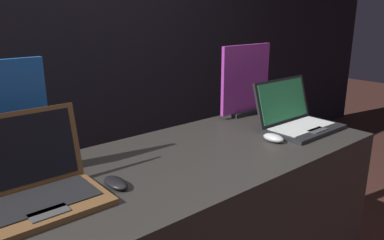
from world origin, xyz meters
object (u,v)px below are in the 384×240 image
object	(u,v)px
mouse_front	(116,183)
mouse_back	(273,138)
promo_stand_front	(4,124)
laptop_front	(32,184)
laptop_back	(296,118)
promo_stand_back	(246,82)

from	to	relation	value
mouse_front	mouse_back	size ratio (longest dim) A/B	1.15
promo_stand_front	mouse_front	bearing A→B (deg)	-50.98
laptop_front	promo_stand_front	distance (m)	0.27
laptop_back	mouse_back	distance (m)	0.25
laptop_front	promo_stand_back	xyz separation A→B (m)	(1.26, 0.27, 0.12)
mouse_front	laptop_back	size ratio (longest dim) A/B	0.30
laptop_front	laptop_back	distance (m)	1.27
mouse_front	promo_stand_front	size ratio (longest dim) A/B	0.29
laptop_front	mouse_back	bearing A→B (deg)	-7.26
mouse_front	promo_stand_back	xyz separation A→B (m)	(1.02, 0.34, 0.17)
mouse_front	laptop_back	distance (m)	1.02
mouse_front	promo_stand_front	distance (m)	0.43
promo_stand_front	promo_stand_back	size ratio (longest dim) A/B	1.06
laptop_front	promo_stand_front	size ratio (longest dim) A/B	0.93
mouse_back	promo_stand_back	xyz separation A→B (m)	(0.24, 0.40, 0.17)
laptop_front	mouse_front	distance (m)	0.26
mouse_back	promo_stand_back	world-z (taller)	promo_stand_back
promo_stand_front	laptop_back	distance (m)	1.31
promo_stand_front	promo_stand_back	bearing A→B (deg)	1.43
laptop_back	promo_stand_back	bearing A→B (deg)	90.00
laptop_front	laptop_back	xyz separation A→B (m)	(1.26, -0.08, -0.01)
laptop_front	promo_stand_back	world-z (taller)	promo_stand_back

